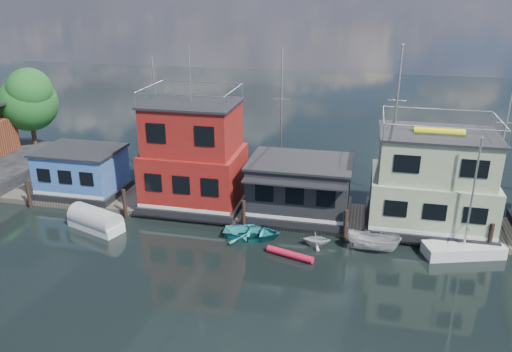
% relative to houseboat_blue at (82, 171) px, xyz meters
% --- Properties ---
extents(ground, '(160.00, 160.00, 0.00)m').
position_rel_houseboat_blue_xyz_m(ground, '(18.00, -12.00, -2.21)').
color(ground, black).
rests_on(ground, ground).
extents(dock, '(48.00, 5.00, 0.40)m').
position_rel_houseboat_blue_xyz_m(dock, '(18.00, 0.00, -2.01)').
color(dock, '#595147').
rests_on(dock, ground).
extents(houseboat_blue, '(6.40, 4.90, 3.66)m').
position_rel_houseboat_blue_xyz_m(houseboat_blue, '(0.00, 0.00, 0.00)').
color(houseboat_blue, black).
rests_on(houseboat_blue, dock).
extents(houseboat_red, '(7.40, 5.90, 11.86)m').
position_rel_houseboat_blue_xyz_m(houseboat_red, '(9.50, 0.00, 1.90)').
color(houseboat_red, black).
rests_on(houseboat_red, dock).
extents(houseboat_dark, '(7.40, 6.10, 4.06)m').
position_rel_houseboat_blue_xyz_m(houseboat_dark, '(17.50, -0.02, 0.21)').
color(houseboat_dark, black).
rests_on(houseboat_dark, dock).
extents(houseboat_green, '(8.40, 5.90, 7.03)m').
position_rel_houseboat_blue_xyz_m(houseboat_green, '(26.50, 0.00, 1.34)').
color(houseboat_green, black).
rests_on(houseboat_green, dock).
extents(pilings, '(42.28, 0.28, 2.20)m').
position_rel_houseboat_blue_xyz_m(pilings, '(17.67, -2.80, -1.11)').
color(pilings, '#2D2116').
rests_on(pilings, ground).
extents(background_masts, '(36.40, 0.16, 12.00)m').
position_rel_houseboat_blue_xyz_m(background_masts, '(22.76, 6.00, 3.35)').
color(background_masts, silver).
rests_on(background_masts, ground).
extents(day_sailer, '(5.22, 3.06, 7.81)m').
position_rel_houseboat_blue_xyz_m(day_sailer, '(28.45, -3.22, -1.76)').
color(day_sailer, silver).
rests_on(day_sailer, ground).
extents(motorboat, '(3.56, 1.73, 1.32)m').
position_rel_houseboat_blue_xyz_m(motorboat, '(22.87, -3.96, -1.54)').
color(motorboat, beige).
rests_on(motorboat, ground).
extents(tarp_runabout, '(4.45, 2.93, 1.68)m').
position_rel_houseboat_blue_xyz_m(tarp_runabout, '(3.83, -4.99, -1.58)').
color(tarp_runabout, silver).
rests_on(tarp_runabout, ground).
extents(dinghy_white, '(2.01, 1.78, 0.98)m').
position_rel_houseboat_blue_xyz_m(dinghy_white, '(19.23, -4.04, -1.71)').
color(dinghy_white, beige).
rests_on(dinghy_white, ground).
extents(dinghy_teal, '(4.05, 3.01, 0.81)m').
position_rel_houseboat_blue_xyz_m(dinghy_teal, '(14.87, -3.90, -1.80)').
color(dinghy_teal, teal).
rests_on(dinghy_teal, ground).
extents(red_kayak, '(3.12, 1.35, 0.46)m').
position_rel_houseboat_blue_xyz_m(red_kayak, '(17.79, -5.93, -1.98)').
color(red_kayak, red).
rests_on(red_kayak, ground).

